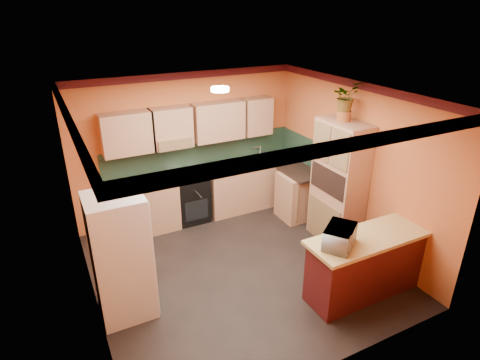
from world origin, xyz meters
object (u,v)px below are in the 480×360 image
(stove, at_px, (191,197))
(fridge, at_px, (121,257))
(microwave, at_px, (340,237))
(base_cabinets_back, at_px, (221,192))
(pantry, at_px, (339,184))
(breakfast_bar, at_px, (369,265))

(stove, relative_size, fridge, 0.54)
(fridge, bearing_deg, microwave, -24.45)
(base_cabinets_back, relative_size, pantry, 1.74)
(base_cabinets_back, distance_m, pantry, 2.30)
(breakfast_bar, bearing_deg, pantry, 69.72)
(stove, xyz_separation_m, fridge, (-1.65, -1.95, 0.39))
(base_cabinets_back, height_order, microwave, microwave)
(pantry, bearing_deg, breakfast_bar, -110.28)
(base_cabinets_back, bearing_deg, fridge, -139.34)
(fridge, relative_size, microwave, 3.44)
(stove, relative_size, microwave, 1.84)
(fridge, bearing_deg, breakfast_bar, -20.19)
(base_cabinets_back, distance_m, stove, 0.63)
(pantry, relative_size, microwave, 4.25)
(stove, relative_size, breakfast_bar, 0.51)
(base_cabinets_back, bearing_deg, microwave, -85.47)
(fridge, bearing_deg, pantry, 2.81)
(stove, xyz_separation_m, pantry, (1.95, -1.77, 0.59))
(breakfast_bar, bearing_deg, microwave, 180.00)
(stove, bearing_deg, microwave, -74.30)
(stove, xyz_separation_m, breakfast_bar, (1.47, -3.10, -0.02))
(breakfast_bar, bearing_deg, base_cabinets_back, 105.18)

